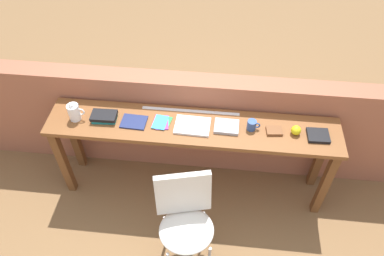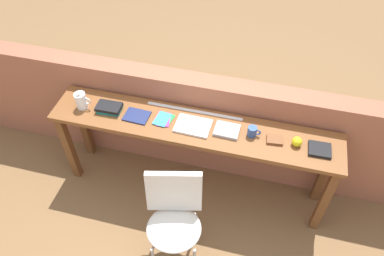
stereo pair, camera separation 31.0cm
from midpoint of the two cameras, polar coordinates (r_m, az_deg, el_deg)
ground_plane at (r=3.68m, az=1.48°, el=-12.57°), size 40.00×40.00×0.00m
brick_wall_back at (r=3.62m, az=3.98°, el=0.45°), size 6.00×0.20×1.10m
sideboard at (r=3.25m, az=2.94°, el=-1.45°), size 2.50×0.44×0.88m
chair_white_moulded at (r=3.04m, az=0.22°, el=-13.45°), size 0.53×0.54×0.89m
pitcher_white at (r=3.35m, az=-14.02°, el=3.96°), size 0.14×0.10×0.18m
book_stack_leftmost at (r=3.31m, az=-9.89°, el=2.94°), size 0.22×0.16×0.06m
magazine_cycling at (r=3.23m, az=-5.71°, el=1.70°), size 0.22×0.17×0.01m
pamphlet_pile_colourful at (r=3.19m, az=-1.63°, el=1.27°), size 0.17×0.19×0.01m
book_open_centre at (r=3.13m, az=2.98°, el=0.19°), size 0.30×0.22×0.02m
book_grey_hardcover at (r=3.12m, az=8.18°, el=-0.50°), size 0.21×0.17×0.03m
mug at (r=3.11m, az=12.04°, el=-0.68°), size 0.11×0.08×0.09m
leather_journal_brown at (r=3.13m, az=15.29°, el=-1.90°), size 0.14×0.11×0.02m
sports_ball_small at (r=3.13m, az=18.48°, el=-2.15°), size 0.08×0.08×0.08m
book_repair_rightmost at (r=3.18m, az=21.58°, el=-3.23°), size 0.18×0.16×0.03m
ruler_metal_back_edge at (r=3.27m, az=3.06°, el=2.47°), size 0.86×0.03×0.00m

